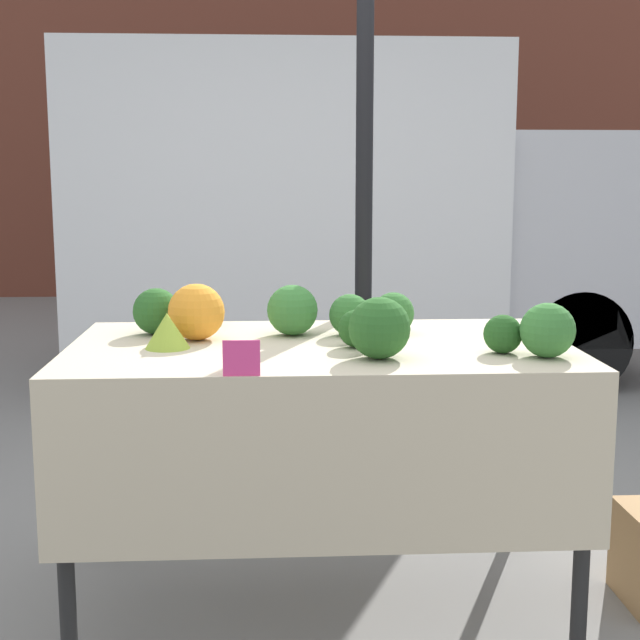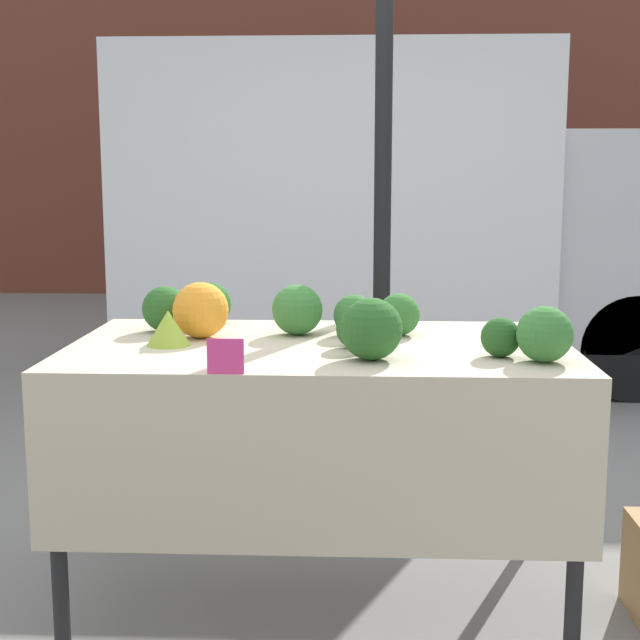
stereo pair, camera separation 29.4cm
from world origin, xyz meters
name	(u,v)px [view 1 (the left image)]	position (x,y,z in m)	size (l,w,h in m)	color
ground_plane	(320,602)	(0.00, 0.00, 0.00)	(40.00, 40.00, 0.00)	gray
building_facade	(281,58)	(0.00, 8.32, 2.87)	(16.00, 0.60, 5.75)	brown
tent_pole	(364,194)	(0.22, 0.73, 1.40)	(0.07, 0.07, 2.79)	black
parked_truck	(348,207)	(0.43, 3.82, 1.23)	(4.21, 2.15, 2.32)	white
market_table	(321,383)	(0.00, -0.07, 0.80)	(1.65, 0.95, 0.92)	beige
orange_cauliflower	(196,312)	(-0.41, 0.09, 1.01)	(0.19, 0.19, 0.19)	orange
romanesco_head	(167,331)	(-0.50, -0.05, 0.98)	(0.15, 0.15, 0.12)	#93B238
broccoli_head_0	(199,305)	(-0.43, 0.37, 1.00)	(0.16, 0.16, 0.16)	#285B23
broccoli_head_1	(393,313)	(0.27, 0.17, 0.99)	(0.15, 0.15, 0.15)	#336B2D
broccoli_head_2	(292,310)	(-0.09, 0.17, 1.01)	(0.18, 0.18, 0.18)	#387533
broccoli_head_3	(357,329)	(0.12, -0.07, 0.98)	(0.12, 0.12, 0.12)	#23511E
broccoli_head_4	(548,330)	(0.68, -0.26, 1.00)	(0.17, 0.17, 0.17)	#387533
broccoli_head_5	(156,311)	(-0.56, 0.21, 1.00)	(0.16, 0.16, 0.16)	#285B23
broccoli_head_6	(379,328)	(0.17, -0.25, 1.01)	(0.19, 0.19, 0.19)	#285B23
broccoli_head_7	(350,315)	(0.11, 0.15, 0.99)	(0.15, 0.15, 0.15)	#336B2D
broccoli_head_8	(503,334)	(0.56, -0.19, 0.98)	(0.12, 0.12, 0.12)	#23511E
price_sign	(241,358)	(-0.25, -0.46, 0.97)	(0.10, 0.01, 0.10)	#E53D84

